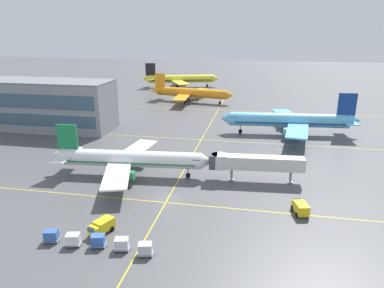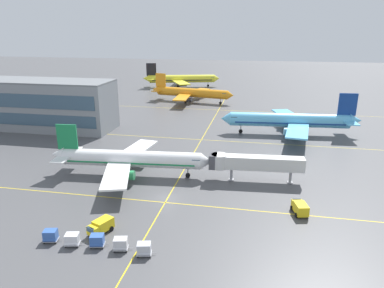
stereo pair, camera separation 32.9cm
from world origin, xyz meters
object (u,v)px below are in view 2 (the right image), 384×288
at_px(airliner_front_gate, 129,159).
at_px(jet_bridge, 249,163).
at_px(baggage_cart_row_middle, 97,240).
at_px(baggage_cart_row_second, 72,239).
at_px(service_truck_red_van, 300,207).
at_px(baggage_cart_row_fifth, 144,249).
at_px(airliner_second_row, 291,120).
at_px(baggage_cart_row_leftmost, 50,236).
at_px(service_truck_catering, 101,226).
at_px(baggage_cart_row_fourth, 121,244).
at_px(airliner_far_left_stand, 181,79).
at_px(airliner_third_row, 191,93).

bearing_deg(airliner_front_gate, jet_bridge, 4.10).
bearing_deg(baggage_cart_row_middle, baggage_cart_row_second, -173.02).
relative_size(service_truck_red_van, baggage_cart_row_fifth, 1.54).
xyz_separation_m(airliner_second_row, baggage_cart_row_middle, (-31.08, -65.20, -3.33)).
xyz_separation_m(airliner_front_gate, jet_bridge, (25.30, 1.81, 0.32)).
height_order(airliner_second_row, baggage_cart_row_leftmost, airliner_second_row).
relative_size(service_truck_catering, baggage_cart_row_fourth, 1.57).
xyz_separation_m(airliner_far_left_stand, baggage_cart_row_middle, (20.70, -146.92, -3.33)).
xyz_separation_m(airliner_second_row, baggage_cart_row_leftmost, (-38.47, -65.33, -3.33)).
distance_m(service_truck_red_van, service_truck_catering, 33.22).
height_order(airliner_second_row, baggage_cart_row_middle, airliner_second_row).
bearing_deg(service_truck_catering, jet_bridge, 48.81).
height_order(airliner_third_row, baggage_cart_row_middle, airliner_third_row).
bearing_deg(baggage_cart_row_fifth, service_truck_red_van, 36.40).
relative_size(baggage_cart_row_second, baggage_cart_row_fourth, 1.00).
bearing_deg(jet_bridge, service_truck_catering, -131.19).
xyz_separation_m(service_truck_catering, baggage_cart_row_middle, (1.06, -3.53, -0.17)).
distance_m(airliner_far_left_stand, baggage_cart_row_middle, 148.41).
height_order(airliner_third_row, airliner_far_left_stand, airliner_far_left_stand).
bearing_deg(airliner_front_gate, airliner_far_left_stand, 97.55).
bearing_deg(baggage_cart_row_fourth, service_truck_catering, 141.97).
bearing_deg(baggage_cart_row_second, baggage_cart_row_fifth, -1.48).
xyz_separation_m(baggage_cart_row_second, jet_bridge, (24.26, 28.69, 3.06)).
xyz_separation_m(baggage_cart_row_leftmost, baggage_cart_row_fourth, (11.08, -0.05, 0.00)).
relative_size(airliner_front_gate, baggage_cart_row_fifth, 12.31).
relative_size(airliner_far_left_stand, baggage_cart_row_middle, 14.03).
bearing_deg(airliner_second_row, baggage_cart_row_second, -117.91).
bearing_deg(airliner_front_gate, baggage_cart_row_leftmost, -95.70).
xyz_separation_m(baggage_cart_row_middle, jet_bridge, (20.57, 28.24, 3.06)).
distance_m(airliner_second_row, airliner_third_row, 57.85).
xyz_separation_m(airliner_front_gate, service_truck_catering, (3.68, -22.89, -2.57)).
xyz_separation_m(airliner_far_left_stand, baggage_cart_row_fifth, (28.09, -147.66, -3.33)).
bearing_deg(airliner_third_row, jet_bridge, -70.60).
relative_size(airliner_front_gate, service_truck_red_van, 7.97).
distance_m(service_truck_catering, baggage_cart_row_middle, 3.69).
bearing_deg(jet_bridge, baggage_cart_row_middle, -126.06).
xyz_separation_m(airliner_second_row, baggage_cart_row_fifth, (-23.69, -65.93, -3.33)).
xyz_separation_m(service_truck_red_van, baggage_cart_row_leftmost, (-37.20, -15.93, -0.17)).
height_order(airliner_second_row, baggage_cart_row_fifth, airliner_second_row).
height_order(baggage_cart_row_second, baggage_cart_row_fourth, same).
distance_m(airliner_third_row, baggage_cart_row_fifth, 110.02).
bearing_deg(service_truck_catering, baggage_cart_row_fourth, -38.03).
relative_size(service_truck_red_van, jet_bridge, 0.23).
bearing_deg(airliner_far_left_stand, airliner_second_row, -57.64).
height_order(airliner_second_row, baggage_cart_row_fourth, airliner_second_row).
height_order(airliner_second_row, service_truck_red_van, airliner_second_row).
xyz_separation_m(baggage_cart_row_leftmost, jet_bridge, (27.95, 28.38, 3.06)).
bearing_deg(airliner_front_gate, baggage_cart_row_second, -87.78).
bearing_deg(jet_bridge, baggage_cart_row_leftmost, -134.57).
distance_m(service_truck_catering, baggage_cart_row_leftmost, 7.32).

